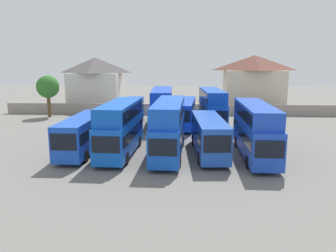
{
  "coord_description": "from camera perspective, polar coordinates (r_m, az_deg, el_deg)",
  "views": [
    {
      "loc": [
        1.87,
        -30.53,
        8.71
      ],
      "look_at": [
        0.0,
        3.0,
        2.13
      ],
      "focal_mm": 35.75,
      "sensor_mm": 36.0,
      "label": 1
    }
  ],
  "objects": [
    {
      "name": "bus_9",
      "position": [
        44.29,
        7.53,
        3.34
      ],
      "size": [
        3.14,
        10.54,
        5.01
      ],
      "rotation": [
        0.0,
        0.0,
        -1.5
      ],
      "color": "blue",
      "rests_on": "ground"
    },
    {
      "name": "bus_1",
      "position": [
        32.99,
        -14.27,
        -1.07
      ],
      "size": [
        2.59,
        10.3,
        3.44
      ],
      "rotation": [
        0.0,
        0.0,
        -1.58
      ],
      "color": "blue",
      "rests_on": "ground"
    },
    {
      "name": "tree_left_of_lot",
      "position": [
        55.53,
        -19.82,
        6.26
      ],
      "size": [
        3.49,
        3.49,
        6.49
      ],
      "color": "brown",
      "rests_on": "ground"
    },
    {
      "name": "house_terrace_centre",
      "position": [
        62.0,
        14.39,
        7.24
      ],
      "size": [
        10.73,
        7.14,
        9.67
      ],
      "color": "beige",
      "rests_on": "ground"
    },
    {
      "name": "bus_8",
      "position": [
        44.8,
        2.82,
        2.47
      ],
      "size": [
        3.21,
        11.4,
        3.53
      ],
      "rotation": [
        0.0,
        0.0,
        -1.64
      ],
      "color": "blue",
      "rests_on": "ground"
    },
    {
      "name": "depot_boundary_wall",
      "position": [
        54.6,
        1.2,
        2.85
      ],
      "size": [
        56.0,
        0.5,
        1.8
      ],
      "primitive_type": "cube",
      "color": "gray",
      "rests_on": "ground"
    },
    {
      "name": "ground",
      "position": [
        49.34,
        0.97,
        0.91
      ],
      "size": [
        140.0,
        140.0,
        0.0
      ],
      "primitive_type": "plane",
      "color": "slate"
    },
    {
      "name": "bus_5",
      "position": [
        31.46,
        14.66,
        -0.24
      ],
      "size": [
        2.67,
        11.48,
        4.85
      ],
      "rotation": [
        0.0,
        0.0,
        -1.58
      ],
      "color": "blue",
      "rests_on": "ground"
    },
    {
      "name": "bus_4",
      "position": [
        31.56,
        6.98,
        -1.34
      ],
      "size": [
        3.12,
        10.47,
        3.45
      ],
      "rotation": [
        0.0,
        0.0,
        -1.51
      ],
      "color": "blue",
      "rests_on": "ground"
    },
    {
      "name": "bus_2",
      "position": [
        31.52,
        -8.13,
        0.08
      ],
      "size": [
        2.93,
        10.28,
        4.9
      ],
      "rotation": [
        0.0,
        0.0,
        -1.6
      ],
      "color": "blue",
      "rests_on": "ground"
    },
    {
      "name": "bus_7",
      "position": [
        44.77,
        -1.03,
        3.5
      ],
      "size": [
        3.1,
        11.74,
        4.98
      ],
      "rotation": [
        0.0,
        0.0,
        -1.53
      ],
      "color": "blue",
      "rests_on": "ground"
    },
    {
      "name": "house_terrace_left",
      "position": [
        63.35,
        -12.15,
        7.25
      ],
      "size": [
        9.48,
        8.17,
        9.3
      ],
      "color": "silver",
      "rests_on": "ground"
    },
    {
      "name": "bus_6",
      "position": [
        45.53,
        -6.42,
        2.47
      ],
      "size": [
        2.91,
        11.4,
        3.4
      ],
      "rotation": [
        0.0,
        0.0,
        -1.54
      ],
      "color": "blue",
      "rests_on": "ground"
    },
    {
      "name": "bus_3",
      "position": [
        31.01,
        0.12,
        0.16
      ],
      "size": [
        2.82,
        11.5,
        5.04
      ],
      "rotation": [
        0.0,
        0.0,
        -1.6
      ],
      "color": "blue",
      "rests_on": "ground"
    }
  ]
}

